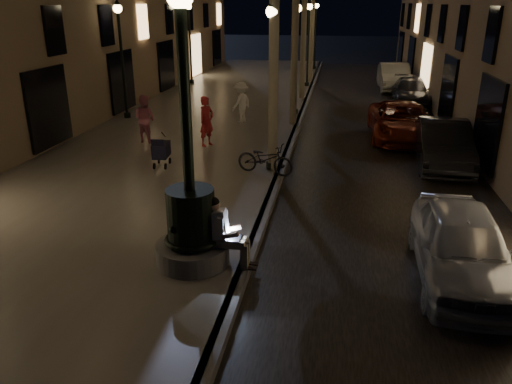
% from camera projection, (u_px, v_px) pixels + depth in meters
% --- Properties ---
extents(ground, '(120.00, 120.00, 0.00)m').
position_uv_depth(ground, '(299.00, 123.00, 21.54)').
color(ground, black).
rests_on(ground, ground).
extents(cobble_lane, '(6.00, 45.00, 0.02)m').
position_uv_depth(cobble_lane, '(370.00, 125.00, 21.08)').
color(cobble_lane, black).
rests_on(cobble_lane, ground).
extents(promenade, '(8.00, 45.00, 0.20)m').
position_uv_depth(promenade, '(209.00, 118.00, 22.11)').
color(promenade, slate).
rests_on(promenade, ground).
extents(curb_strip, '(0.25, 45.00, 0.20)m').
position_uv_depth(curb_strip, '(299.00, 121.00, 21.51)').
color(curb_strip, '#59595B').
rests_on(curb_strip, ground).
extents(fountain_lamppost, '(1.40, 1.40, 5.21)m').
position_uv_depth(fountain_lamppost, '(191.00, 214.00, 9.28)').
color(fountain_lamppost, '#59595B').
rests_on(fountain_lamppost, promenade).
extents(seated_man_laptop, '(1.01, 0.34, 1.37)m').
position_uv_depth(seated_man_laptop, '(223.00, 230.00, 9.29)').
color(seated_man_laptop, tan).
rests_on(seated_man_laptop, promenade).
extents(lamp_curb_a, '(0.36, 0.36, 4.81)m').
position_uv_depth(lamp_curb_a, '(272.00, 65.00, 13.98)').
color(lamp_curb_a, black).
rests_on(lamp_curb_a, promenade).
extents(lamp_curb_b, '(0.36, 0.36, 4.81)m').
position_uv_depth(lamp_curb_b, '(297.00, 43.00, 21.35)').
color(lamp_curb_b, black).
rests_on(lamp_curb_b, promenade).
extents(lamp_curb_c, '(0.36, 0.36, 4.81)m').
position_uv_depth(lamp_curb_c, '(309.00, 33.00, 28.73)').
color(lamp_curb_c, black).
rests_on(lamp_curb_c, promenade).
extents(lamp_curb_d, '(0.36, 0.36, 4.81)m').
position_uv_depth(lamp_curb_d, '(316.00, 26.00, 36.10)').
color(lamp_curb_d, black).
rests_on(lamp_curb_d, promenade).
extents(lamp_left_b, '(0.36, 0.36, 4.81)m').
position_uv_depth(lamp_left_b, '(121.00, 45.00, 20.58)').
color(lamp_left_b, black).
rests_on(lamp_left_b, promenade).
extents(lamp_left_c, '(0.36, 0.36, 4.81)m').
position_uv_depth(lamp_left_c, '(190.00, 32.00, 29.80)').
color(lamp_left_c, black).
rests_on(lamp_left_c, promenade).
extents(stroller, '(0.49, 1.02, 1.04)m').
position_uv_depth(stroller, '(161.00, 150.00, 15.04)').
color(stroller, black).
rests_on(stroller, promenade).
extents(car_front, '(1.73, 4.07, 1.37)m').
position_uv_depth(car_front, '(462.00, 246.00, 9.22)').
color(car_front, '#A5A7AC').
rests_on(car_front, ground).
extents(car_second, '(1.78, 4.40, 1.42)m').
position_uv_depth(car_second, '(443.00, 144.00, 15.69)').
color(car_second, black).
rests_on(car_second, ground).
extents(car_third, '(2.27, 4.85, 1.34)m').
position_uv_depth(car_third, '(401.00, 121.00, 18.85)').
color(car_third, maroon).
rests_on(car_third, ground).
extents(car_rear, '(2.06, 4.53, 1.29)m').
position_uv_depth(car_rear, '(411.00, 92.00, 25.20)').
color(car_rear, '#2D2D32').
rests_on(car_rear, ground).
extents(car_fifth, '(1.68, 4.69, 1.54)m').
position_uv_depth(car_fifth, '(394.00, 77.00, 29.30)').
color(car_fifth, '#A0A19C').
rests_on(car_fifth, ground).
extents(pedestrian_red, '(0.67, 0.75, 1.72)m').
position_uv_depth(pedestrian_red, '(207.00, 121.00, 17.15)').
color(pedestrian_red, red).
rests_on(pedestrian_red, promenade).
extents(pedestrian_pink, '(0.99, 0.88, 1.68)m').
position_uv_depth(pedestrian_pink, '(145.00, 119.00, 17.62)').
color(pedestrian_pink, '#BF657A').
rests_on(pedestrian_pink, promenade).
extents(pedestrian_white, '(1.03, 1.23, 1.66)m').
position_uv_depth(pedestrian_white, '(241.00, 102.00, 20.54)').
color(pedestrian_white, white).
rests_on(pedestrian_white, promenade).
extents(bicycle, '(1.82, 1.04, 0.90)m').
position_uv_depth(bicycle, '(265.00, 159.00, 14.43)').
color(bicycle, black).
rests_on(bicycle, promenade).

